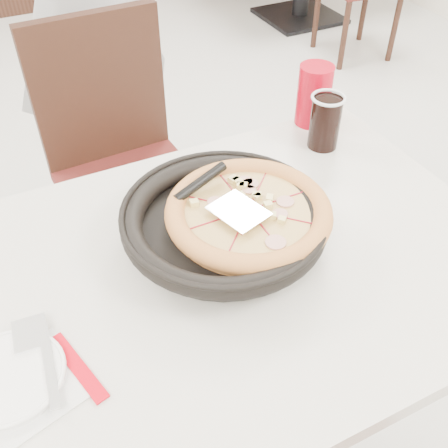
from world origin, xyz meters
name	(u,v)px	position (x,y,z in m)	size (l,w,h in m)	color
floor	(183,383)	(0.00, 0.00, 0.00)	(7.00, 7.00, 0.00)	#B9B8B4
main_table	(215,372)	(0.01, -0.23, 0.38)	(1.20, 0.80, 0.75)	silver
chair_far	(131,182)	(0.04, 0.46, 0.47)	(0.42, 0.42, 0.95)	black
trivet	(232,228)	(0.09, -0.16, 0.77)	(0.13, 0.13, 0.04)	black
pizza_pan	(224,227)	(0.06, -0.17, 0.79)	(0.38, 0.38, 0.01)	black
pizza	(248,218)	(0.11, -0.19, 0.81)	(0.30, 0.30, 0.02)	orange
pizza_server	(238,211)	(0.08, -0.20, 0.84)	(0.08, 0.10, 0.00)	white
napkin	(31,386)	(-0.36, -0.33, 0.75)	(0.16, 0.16, 0.00)	silver
side_plate	(9,378)	(-0.39, -0.31, 0.76)	(0.18, 0.18, 0.01)	white
fork	(49,365)	(-0.32, -0.32, 0.77)	(0.02, 0.17, 0.00)	white
cola_glass	(325,123)	(0.44, 0.03, 0.81)	(0.08, 0.08, 0.13)	black
red_cup	(314,95)	(0.48, 0.14, 0.83)	(0.09, 0.09, 0.16)	#B00517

